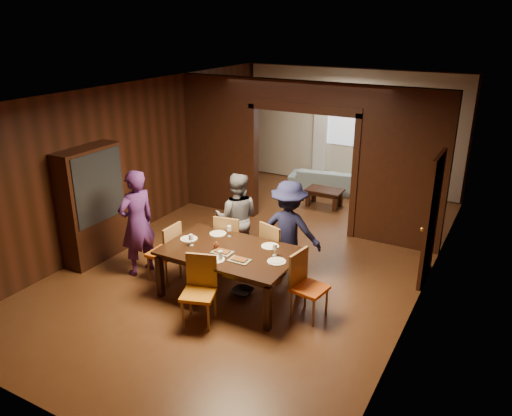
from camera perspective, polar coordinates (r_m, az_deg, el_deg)
The scene contains 32 objects.
floor at distance 9.02m, azimuth 0.91°, elevation -5.37°, with size 9.00×9.00×0.00m, color #572E18.
ceiling at distance 8.15m, azimuth 1.03°, elevation 13.21°, with size 5.50×9.00×0.02m, color silver.
room_walls at distance 10.10m, azimuth 6.03°, elevation 6.57°, with size 5.52×9.01×2.90m.
person_purple at distance 8.30m, azimuth -13.45°, elevation -1.67°, with size 0.65×0.43×1.78m, color #492161.
person_grey at distance 8.53m, azimuth -2.19°, elevation -1.13°, with size 0.77×0.60×1.59m, color slate.
person_navy at distance 8.00m, azimuth 3.77°, elevation -2.53°, with size 1.06×0.61×1.63m, color #161838.
sofa at distance 12.28m, azimuth 8.39°, elevation 3.14°, with size 1.92×0.75×0.56m, color #92B1BF.
serving_bowl at distance 7.44m, azimuth -1.62°, elevation -4.52°, with size 0.34×0.34×0.08m, color black.
dining_table at distance 7.63m, azimuth -2.93°, elevation -7.39°, with size 2.00×1.25×0.76m, color black.
coffee_table at distance 11.31m, azimuth 7.80°, elevation 1.16°, with size 0.80×0.50×0.40m, color black.
chair_left at distance 8.17m, azimuth -10.52°, elevation -4.89°, with size 0.44×0.44×0.97m, color orange, non-canonical shape.
chair_right at distance 7.09m, azimuth 6.17°, elevation -8.90°, with size 0.44×0.44×0.97m, color #D75414, non-canonical shape.
chair_far_l at distance 8.43m, azimuth -2.86°, elevation -3.72°, with size 0.44×0.44×0.97m, color red, non-canonical shape.
chair_far_r at distance 8.10m, azimuth 2.57°, elevation -4.77°, with size 0.44×0.44×0.97m, color red, non-canonical shape.
chair_near at distance 6.97m, azimuth -6.60°, elevation -9.53°, with size 0.44×0.44×0.97m, color #C26E12, non-canonical shape.
hutch at distance 8.98m, azimuth -18.16°, elevation 0.36°, with size 0.40×1.20×2.00m, color black.
door_right at distance 8.26m, azimuth 19.43°, elevation -1.22°, with size 0.06×0.90×2.10m, color black.
window_far at distance 12.39m, azimuth 10.80°, elevation 9.95°, with size 1.20×0.03×1.30m, color silver.
curtain_left at distance 12.70m, azimuth 7.37°, elevation 8.33°, with size 0.35×0.06×2.40m, color white.
curtain_right at distance 12.24m, azimuth 13.94°, elevation 7.41°, with size 0.35×0.06×2.40m, color white.
plate_left at distance 7.87m, azimuth -7.68°, elevation -3.50°, with size 0.27×0.27×0.01m, color silver.
plate_far_l at distance 8.00m, azimuth -4.37°, elevation -2.93°, with size 0.27×0.27×0.01m, color silver.
plate_far_r at distance 7.56m, azimuth 1.63°, elevation -4.39°, with size 0.27×0.27×0.01m, color white.
plate_right at distance 7.11m, azimuth 2.37°, elevation -6.11°, with size 0.27×0.27×0.01m, color silver.
plate_near at distance 7.18m, azimuth -4.67°, elevation -5.90°, with size 0.27×0.27×0.01m, color white.
platter_a at distance 7.38m, azimuth -3.87°, elevation -5.00°, with size 0.30×0.20×0.04m, color gray.
platter_b at distance 7.13m, azimuth -1.91°, elevation -5.93°, with size 0.30×0.20×0.04m, color gray.
wineglass_left at distance 7.62m, azimuth -7.43°, elevation -3.64°, with size 0.08×0.08×0.18m, color white, non-canonical shape.
wineglass_far at distance 7.88m, azimuth -3.07°, elevation -2.65°, with size 0.08×0.08×0.18m, color silver, non-canonical shape.
wineglass_right at distance 7.25m, azimuth 2.18°, elevation -4.80°, with size 0.08×0.08×0.18m, color white, non-canonical shape.
tumbler at distance 7.15m, azimuth -4.10°, elevation -5.43°, with size 0.07×0.07×0.14m, color silver.
condiment_jar at distance 7.48m, azimuth -4.56°, elevation -4.32°, with size 0.08×0.08×0.11m, color #532513, non-canonical shape.
Camera 1 is at (3.77, -7.14, 4.01)m, focal length 35.00 mm.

